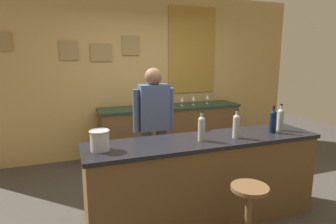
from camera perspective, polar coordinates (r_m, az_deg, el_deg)
name	(u,v)px	position (r m, az deg, el deg)	size (l,w,h in m)	color
ground_plane	(188,202)	(3.71, 3.98, -17.34)	(10.00, 10.00, 0.00)	#423D38
back_wall	(143,75)	(5.19, -4.98, 7.24)	(6.00, 0.09, 2.80)	tan
bar_counter	(204,180)	(3.18, 7.15, -13.18)	(2.50, 0.60, 0.92)	brown
side_counter	(171,131)	(5.11, 0.51, -3.77)	(2.48, 0.56, 0.90)	brown
bartender	(154,124)	(3.58, -2.81, -2.30)	(0.52, 0.21, 1.62)	#384766
bar_stool	(248,210)	(2.71, 15.56, -18.09)	(0.32, 0.32, 0.68)	brown
wine_bottle_a	(202,128)	(2.91, 6.62, -3.06)	(0.07, 0.07, 0.31)	#999E99
wine_bottle_b	(236,125)	(3.07, 13.31, -2.55)	(0.07, 0.07, 0.31)	#999E99
wine_bottle_c	(273,121)	(3.40, 19.97, -1.60)	(0.07, 0.07, 0.31)	black
wine_bottle_d	(280,119)	(3.54, 21.27, -1.23)	(0.07, 0.07, 0.31)	#999E99
ice_bucket	(100,140)	(2.69, -13.31, -5.35)	(0.19, 0.19, 0.19)	#B7BABF
wine_glass_a	(161,101)	(4.86, -1.39, 2.20)	(0.07, 0.07, 0.16)	silver
wine_glass_b	(182,99)	(5.03, 2.76, 2.49)	(0.07, 0.07, 0.16)	silver
wine_glass_c	(194,99)	(5.14, 5.05, 2.65)	(0.07, 0.07, 0.16)	silver
wine_glass_d	(207,97)	(5.31, 7.74, 2.86)	(0.07, 0.07, 0.16)	silver
coffee_mug	(142,105)	(4.82, -5.19, 1.33)	(0.12, 0.08, 0.09)	#B2332D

